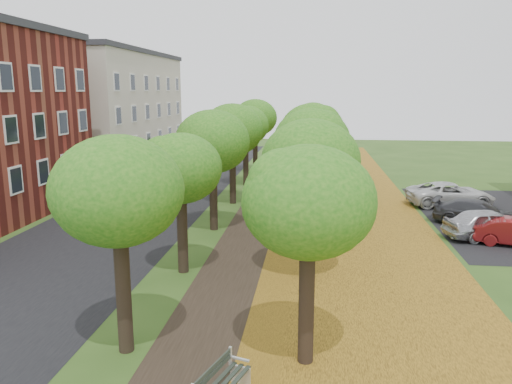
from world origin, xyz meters
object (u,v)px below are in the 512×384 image
(car_grey, at_px, (478,213))
(car_white, at_px, (450,194))
(bench, at_px, (221,384))
(car_silver, at_px, (489,224))

(car_grey, distance_m, car_white, 4.51)
(bench, relative_size, car_silver, 0.46)
(bench, bearing_deg, car_silver, -18.00)
(bench, relative_size, car_grey, 0.43)
(bench, bearing_deg, car_grey, -14.30)
(car_white, bearing_deg, car_grey, 174.64)
(car_silver, xyz_separation_m, car_white, (0.00, 6.93, -0.00))
(bench, height_order, car_silver, car_silver)
(car_grey, xyz_separation_m, car_white, (-0.24, 4.50, 0.07))
(car_silver, relative_size, car_white, 0.82)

